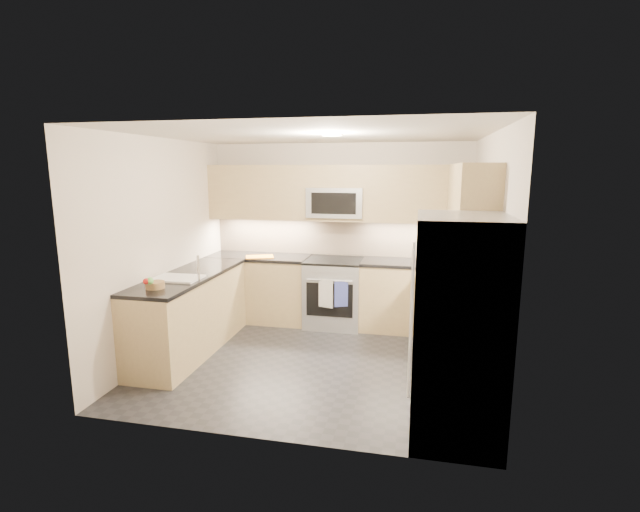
{
  "coord_description": "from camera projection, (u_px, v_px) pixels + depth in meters",
  "views": [
    {
      "loc": [
        1.11,
        -4.83,
        2.15
      ],
      "look_at": [
        0.0,
        0.35,
        1.15
      ],
      "focal_mm": 26.0,
      "sensor_mm": 36.0,
      "label": 1
    }
  ],
  "objects": [
    {
      "name": "faucet",
      "position": [
        198.0,
        268.0,
        5.08
      ],
      "size": [
        0.03,
        0.03,
        0.28
      ],
      "primitive_type": "cylinder",
      "color": "silver",
      "rests_on": "countertop_peninsula"
    },
    {
      "name": "wall_back",
      "position": [
        338.0,
        233.0,
        6.57
      ],
      "size": [
        3.6,
        0.02,
        2.5
      ],
      "primitive_type": "cube",
      "color": "beige",
      "rests_on": "floor"
    },
    {
      "name": "gas_range",
      "position": [
        334.0,
        293.0,
        6.4
      ],
      "size": [
        0.76,
        0.65,
        0.91
      ],
      "primitive_type": "cube",
      "color": "#9C9FA3",
      "rests_on": "floor"
    },
    {
      "name": "dish_towel_blue",
      "position": [
        341.0,
        294.0,
        6.0
      ],
      "size": [
        0.17,
        0.08,
        0.34
      ],
      "primitive_type": "cube",
      "rotation": [
        0.0,
        0.0,
        0.38
      ],
      "color": "#323C8B",
      "rests_on": "oven_handle"
    },
    {
      "name": "sink_basin",
      "position": [
        178.0,
        284.0,
        5.17
      ],
      "size": [
        0.52,
        0.38,
        0.16
      ],
      "primitive_type": "cube",
      "color": "white",
      "rests_on": "base_cab_peninsula"
    },
    {
      "name": "fridge_handle_left",
      "position": [
        411.0,
        326.0,
        3.59
      ],
      "size": [
        0.02,
        0.02,
        1.2
      ],
      "primitive_type": "cylinder",
      "color": "#B2B5BA",
      "rests_on": "refrigerator"
    },
    {
      "name": "countertop_back_left",
      "position": [
        259.0,
        257.0,
        6.57
      ],
      "size": [
        1.42,
        0.63,
        0.04
      ],
      "primitive_type": "cube",
      "color": "black",
      "rests_on": "base_cab_back_left"
    },
    {
      "name": "fruit_basket",
      "position": [
        155.0,
        285.0,
        4.75
      ],
      "size": [
        0.25,
        0.25,
        0.07
      ],
      "primitive_type": "cylinder",
      "rotation": [
        0.0,
        0.0,
        -0.41
      ],
      "color": "olive",
      "rests_on": "countertop_peninsula"
    },
    {
      "name": "countertop_right",
      "position": [
        454.0,
        286.0,
        4.93
      ],
      "size": [
        0.63,
        1.7,
        0.04
      ],
      "primitive_type": "cube",
      "color": "black",
      "rests_on": "base_cab_right"
    },
    {
      "name": "refrigerator",
      "position": [
        458.0,
        328.0,
        3.69
      ],
      "size": [
        0.7,
        0.9,
        1.8
      ],
      "primitive_type": "cube",
      "color": "#A5A7AD",
      "rests_on": "floor"
    },
    {
      "name": "base_cab_back_left",
      "position": [
        260.0,
        289.0,
        6.65
      ],
      "size": [
        1.42,
        0.6,
        0.9
      ],
      "primitive_type": "cube",
      "color": "tan",
      "rests_on": "floor"
    },
    {
      "name": "fridge_handle_right",
      "position": [
        412.0,
        312.0,
        3.93
      ],
      "size": [
        0.02,
        0.02,
        1.2
      ],
      "primitive_type": "cylinder",
      "color": "#B2B5BA",
      "rests_on": "refrigerator"
    },
    {
      "name": "floor",
      "position": [
        314.0,
        361.0,
        5.26
      ],
      "size": [
        3.6,
        3.2,
        0.0
      ],
      "primitive_type": "cube",
      "color": "#242529",
      "rests_on": "ground"
    },
    {
      "name": "utensil_bowl",
      "position": [
        463.0,
        257.0,
        5.97
      ],
      "size": [
        0.34,
        0.34,
        0.17
      ],
      "primitive_type": "cylinder",
      "rotation": [
        0.0,
        0.0,
        -0.16
      ],
      "color": "green",
      "rests_on": "countertop_back_right"
    },
    {
      "name": "wall_right",
      "position": [
        487.0,
        259.0,
        4.66
      ],
      "size": [
        0.02,
        3.2,
        2.5
      ],
      "primitive_type": "cube",
      "color": "beige",
      "rests_on": "floor"
    },
    {
      "name": "wall_front",
      "position": [
        266.0,
        290.0,
        3.49
      ],
      "size": [
        3.6,
        0.02,
        2.5
      ],
      "primitive_type": "cube",
      "color": "beige",
      "rests_on": "floor"
    },
    {
      "name": "cutting_board",
      "position": [
        260.0,
        257.0,
        6.43
      ],
      "size": [
        0.45,
        0.38,
        0.01
      ],
      "primitive_type": "cube",
      "rotation": [
        0.0,
        0.0,
        0.35
      ],
      "color": "orange",
      "rests_on": "countertop_back_left"
    },
    {
      "name": "range_cooktop",
      "position": [
        334.0,
        261.0,
        6.32
      ],
      "size": [
        0.76,
        0.65,
        0.03
      ],
      "primitive_type": "cube",
      "color": "black",
      "rests_on": "gas_range"
    },
    {
      "name": "upper_cab_back",
      "position": [
        337.0,
        193.0,
        6.29
      ],
      "size": [
        3.6,
        0.35,
        0.75
      ],
      "primitive_type": "cube",
      "color": "tan",
      "rests_on": "wall_back"
    },
    {
      "name": "backsplash_right",
      "position": [
        481.0,
        257.0,
        5.1
      ],
      "size": [
        0.01,
        2.3,
        0.51
      ],
      "primitive_type": "cube",
      "color": "tan",
      "rests_on": "wall_right"
    },
    {
      "name": "wall_left",
      "position": [
        163.0,
        247.0,
        5.4
      ],
      "size": [
        0.02,
        3.2,
        2.5
      ],
      "primitive_type": "cube",
      "color": "beige",
      "rests_on": "floor"
    },
    {
      "name": "base_cab_right",
      "position": [
        451.0,
        328.0,
        5.02
      ],
      "size": [
        0.6,
        1.7,
        0.9
      ],
      "primitive_type": "cube",
      "color": "tan",
      "rests_on": "floor"
    },
    {
      "name": "dish_towel_check",
      "position": [
        326.0,
        293.0,
        6.04
      ],
      "size": [
        0.2,
        0.07,
        0.38
      ],
      "primitive_type": "cube",
      "rotation": [
        0.0,
        0.0,
        -0.28
      ],
      "color": "white",
      "rests_on": "oven_handle"
    },
    {
      "name": "countertop_back_right",
      "position": [
        416.0,
        263.0,
        6.12
      ],
      "size": [
        1.42,
        0.63,
        0.04
      ],
      "primitive_type": "cube",
      "color": "black",
      "rests_on": "base_cab_back_right"
    },
    {
      "name": "backsplash_back",
      "position": [
        338.0,
        237.0,
        6.57
      ],
      "size": [
        3.6,
        0.01,
        0.51
      ],
      "primitive_type": "cube",
      "color": "tan",
      "rests_on": "wall_back"
    },
    {
      "name": "base_cab_peninsula",
      "position": [
        190.0,
        314.0,
        5.49
      ],
      "size": [
        0.6,
        2.0,
        0.9
      ],
      "primitive_type": "cube",
      "color": "tan",
      "rests_on": "floor"
    },
    {
      "name": "upper_cab_right",
      "position": [
        470.0,
        200.0,
        4.85
      ],
      "size": [
        0.35,
        1.95,
        0.75
      ],
      "primitive_type": "cube",
      "color": "tan",
      "rests_on": "wall_right"
    },
    {
      "name": "microwave_door",
      "position": [
        333.0,
        203.0,
        6.1
      ],
      "size": [
        0.6,
        0.01,
        0.28
      ],
      "primitive_type": "cube",
      "color": "black",
      "rests_on": "microwave"
    },
    {
      "name": "fruit_pear",
      "position": [
        150.0,
        281.0,
        4.59
      ],
      "size": [
        0.07,
        0.07,
        0.07
      ],
      "primitive_type": "sphere",
      "color": "#60B74E",
      "rests_on": "fruit_basket"
    },
    {
      "name": "base_cab_back_right",
      "position": [
        414.0,
        298.0,
        6.2
      ],
      "size": [
        1.42,
        0.6,
        0.9
      ],
      "primitive_type": "cube",
      "color": "tan",
      "rests_on": "floor"
    },
    {
      "name": "fruit_apple",
      "position": [
        146.0,
        281.0,
        4.57
      ],
      "size": [
        0.06,
        0.06,
        0.06
      ],
      "primitive_type": "sphere",
      "color": "#A61713",
      "rests_on": "fruit_basket"
    },
    {
      "name": "microwave",
      "position": [
        336.0,
        202.0,
        6.29
      ],
      "size": [
        0.76,
        0.4,
        0.4
      ],
      "primitive_type": "cube",
      "color": "#A0A4A8",
      "rests_on": "upper_cab_back"
    },
    {
      "name": "oven_door_glass",
      "position": [
        329.0,
        300.0,
        6.09
      ],
      "size": [
        0.62,
        0.02,
        0.45
      ],
      "primitive_type": "cube",
      "color": "black",
      "rests_on": "gas_range"
    },
    {
      "name": "ceiling",
      "position": [
        313.0,
        134.0,
        4.8
      ],
      "size": [
        3.6,
        3.2,
        0.02
      ],
      "primitive_type": "cube",
      "color": "beige",
      "rests_on": "wall_back"
    },
    {
      "name": "oven_handle",
      "position": [
        329.0,
        280.0,
        6.02
      ],
      "size": [
        0.6,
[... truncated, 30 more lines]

